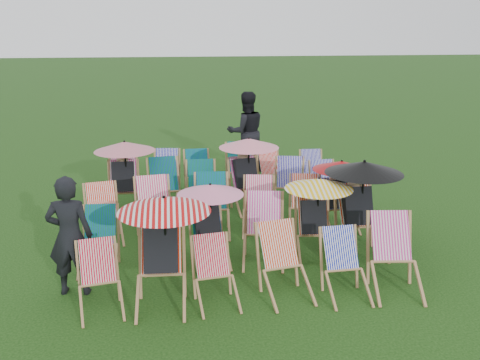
{
  "coord_description": "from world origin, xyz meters",
  "views": [
    {
      "loc": [
        -0.9,
        -8.5,
        3.48
      ],
      "look_at": [
        0.19,
        0.19,
        0.9
      ],
      "focal_mm": 40.0,
      "sensor_mm": 36.0,
      "label": 1
    }
  ],
  "objects": [
    {
      "name": "deckchair_13",
      "position": [
        -1.26,
        -0.03,
        0.49
      ],
      "size": [
        0.76,
        0.98,
        0.98
      ],
      "rotation": [
        0.0,
        0.0,
        0.13
      ],
      "color": "#A1774B",
      "rests_on": "ground"
    },
    {
      "name": "deckchair_15",
      "position": [
        0.5,
        0.08,
        0.45
      ],
      "size": [
        0.71,
        0.91,
        0.9
      ],
      "rotation": [
        0.0,
        0.0,
        -0.15
      ],
      "color": "#A1774B",
      "rests_on": "ground"
    },
    {
      "name": "person_rear",
      "position": [
        0.81,
        4.01,
        0.96
      ],
      "size": [
        1.03,
        0.85,
        1.93
      ],
      "primitive_type": "imported",
      "rotation": [
        0.0,
        0.0,
        3.28
      ],
      "color": "black",
      "rests_on": "ground"
    },
    {
      "name": "deckchair_11",
      "position": [
        1.94,
        -0.97,
        0.76
      ],
      "size": [
        1.21,
        1.27,
        1.44
      ],
      "rotation": [
        0.0,
        0.0,
        0.03
      ],
      "color": "#A1774B",
      "rests_on": "ground"
    },
    {
      "name": "deckchair_0",
      "position": [
        -1.89,
        -2.32,
        0.41
      ],
      "size": [
        0.68,
        0.85,
        0.83
      ],
      "rotation": [
        0.0,
        0.0,
        0.19
      ],
      "color": "#A1774B",
      "rests_on": "ground"
    },
    {
      "name": "deckchair_20",
      "position": [
        -0.43,
        1.17,
        0.47
      ],
      "size": [
        0.64,
        0.88,
        0.94
      ],
      "rotation": [
        0.0,
        0.0,
        -0.02
      ],
      "color": "#A1774B",
      "rests_on": "ground"
    },
    {
      "name": "deckchair_6",
      "position": [
        -2.06,
        -1.08,
        0.43
      ],
      "size": [
        0.6,
        0.82,
        0.87
      ],
      "rotation": [
        0.0,
        0.0,
        -0.04
      ],
      "color": "#A1774B",
      "rests_on": "ground"
    },
    {
      "name": "deckchair_22",
      "position": [
        1.29,
        1.23,
        0.47
      ],
      "size": [
        0.77,
        0.96,
        0.93
      ],
      "rotation": [
        0.0,
        0.0,
        -0.2
      ],
      "color": "#A1774B",
      "rests_on": "ground"
    },
    {
      "name": "deckchair_3",
      "position": [
        0.48,
        -2.23,
        0.46
      ],
      "size": [
        0.75,
        0.94,
        0.92
      ],
      "rotation": [
        0.0,
        0.0,
        0.19
      ],
      "color": "#A1774B",
      "rests_on": "ground"
    },
    {
      "name": "deckchair_28",
      "position": [
        1.17,
        2.41,
        0.41
      ],
      "size": [
        0.65,
        0.82,
        0.82
      ],
      "rotation": [
        0.0,
        0.0,
        0.16
      ],
      "color": "#A1774B",
      "rests_on": "ground"
    },
    {
      "name": "deckchair_10",
      "position": [
        1.19,
        -1.09,
        0.65
      ],
      "size": [
        1.04,
        1.09,
        1.23
      ],
      "rotation": [
        0.0,
        0.0,
        -0.09
      ],
      "color": "#A1774B",
      "rests_on": "ground"
    },
    {
      "name": "deckchair_9",
      "position": [
        0.38,
        -1.13,
        0.49
      ],
      "size": [
        0.79,
        0.99,
        0.98
      ],
      "rotation": [
        0.0,
        0.0,
        -0.18
      ],
      "color": "#A1774B",
      "rests_on": "ground"
    },
    {
      "name": "ground",
      "position": [
        0.0,
        0.0,
        0.0
      ],
      "size": [
        100.0,
        100.0,
        0.0
      ],
      "primitive_type": "plane",
      "color": "black",
      "rests_on": "ground"
    },
    {
      "name": "deckchair_27",
      "position": [
        0.49,
        2.39,
        0.5
      ],
      "size": [
        0.67,
        0.93,
        0.99
      ],
      "rotation": [
        0.0,
        0.0,
        -0.02
      ],
      "color": "#A1774B",
      "rests_on": "ground"
    },
    {
      "name": "deckchair_19",
      "position": [
        -1.1,
        1.21,
        0.5
      ],
      "size": [
        0.78,
        0.99,
        1.0
      ],
      "rotation": [
        0.0,
        0.0,
        0.14
      ],
      "color": "#A1774B",
      "rests_on": "ground"
    },
    {
      "name": "deckchair_12",
      "position": [
        -2.11,
        -0.0,
        0.45
      ],
      "size": [
        0.75,
        0.93,
        0.9
      ],
      "rotation": [
        0.0,
        0.0,
        0.2
      ],
      "color": "#A1774B",
      "rests_on": "ground"
    },
    {
      "name": "deckchair_25",
      "position": [
        -1.12,
        2.36,
        0.45
      ],
      "size": [
        0.7,
        0.9,
        0.91
      ],
      "rotation": [
        0.0,
        0.0,
        -0.12
      ],
      "color": "#A1774B",
      "rests_on": "ground"
    },
    {
      "name": "deckchair_7",
      "position": [
        -1.2,
        -1.08,
        0.42
      ],
      "size": [
        0.67,
        0.84,
        0.83
      ],
      "rotation": [
        0.0,
        0.0,
        0.16
      ],
      "color": "#A1774B",
      "rests_on": "ground"
    },
    {
      "name": "deckchair_17",
      "position": [
        1.92,
        0.06,
        0.63
      ],
      "size": [
        1.0,
        1.06,
        1.19
      ],
      "rotation": [
        0.0,
        0.0,
        0.09
      ],
      "color": "#A1774B",
      "rests_on": "ground"
    },
    {
      "name": "deckchair_14",
      "position": [
        -0.31,
        0.11,
        0.48
      ],
      "size": [
        0.69,
        0.93,
        0.97
      ],
      "rotation": [
        0.0,
        0.0,
        -0.06
      ],
      "color": "#A1774B",
      "rests_on": "ground"
    },
    {
      "name": "deckchair_5",
      "position": [
        1.96,
        -2.29,
        0.5
      ],
      "size": [
        0.75,
        0.98,
        0.99
      ],
      "rotation": [
        0.0,
        0.0,
        -0.11
      ],
      "color": "#A1774B",
      "rests_on": "ground"
    },
    {
      "name": "deckchair_18",
      "position": [
        -1.88,
        1.34,
        0.71
      ],
      "size": [
        1.14,
        1.19,
        1.35
      ],
      "rotation": [
        0.0,
        0.0,
        0.03
      ],
      "color": "#A1774B",
      "rests_on": "ground"
    },
    {
      "name": "deckchair_1",
      "position": [
        -1.11,
        -2.23,
        0.74
      ],
      "size": [
        1.18,
        1.23,
        1.4
      ],
      "rotation": [
        0.0,
        0.0,
        -0.04
      ],
      "color": "#A1774B",
      "rests_on": "ground"
    },
    {
      "name": "deckchair_23",
      "position": [
        2.03,
        1.17,
        0.43
      ],
      "size": [
        0.64,
        0.84,
        0.86
      ],
      "rotation": [
        0.0,
        0.0,
        0.09
      ],
      "color": "#A1774B",
      "rests_on": "ground"
    },
    {
      "name": "deckchair_2",
      "position": [
        -0.44,
        -2.31,
        0.41
      ],
      "size": [
        0.65,
        0.82,
        0.82
      ],
      "rotation": [
        0.0,
        0.0,
        0.15
      ],
      "color": "#A1774B",
      "rests_on": "ground"
    },
    {
      "name": "deckchair_29",
      "position": [
        2.04,
        2.31,
        0.41
      ],
      "size": [
        0.58,
        0.78,
        0.82
      ],
      "rotation": [
        0.0,
        0.0,
        -0.05
      ],
      "color": "#A1774B",
      "rests_on": "ground"
    },
    {
      "name": "deckchair_26",
      "position": [
        -0.43,
        2.29,
        0.45
      ],
      "size": [
        0.63,
        0.85,
        0.89
      ],
      "rotation": [
        0.0,
        0.0,
        0.05
      ],
      "color": "#A1774B",
      "rests_on": "ground"
    },
    {
      "name": "deckchair_16",
      "position": [
        1.32,
        0.06,
        0.45
      ],
      "size": [
        0.74,
        0.92,
        0.9
      ],
      "rotation": [
        0.0,
        0.0,
        -0.19
      ],
      "color": "#A1774B",
      "rests_on": "ground"
    },
    {
      "name": "deckchair_24",
      "position": [
        -1.97,
        2.33,
        0.49
      ],
      "size": [
        0.72,
        0.95,
        0.97
      ],
      "rotation": [
        0.0,
        0.0,
        0.09
      ],
      "color": "#A1774B",
      "rests_on": "ground"
    },
    {
      "name": "person_left",
      "position": [
        -2.3,
        -1.82,
        0.82
      ],
      "size": [
        0.62,
        0.43,
        1.63
      ],
      "primitive_type": "imported",
      "rotation": [
        0.0,
        0.0,
        3.07
      ],
      "color": "black",
      "rests_on": "ground"
    },
    {
      "name": "deckchair_21",
      "position": [
        0.48,
        1.27,
        0.72
      ],
      "size": [
        1.15,
        1.25,
        1.37
      ],
      "rotation": [
        0.0,
        0.0,
        0.19
      ],
      "color": "#A1774B",
      "rests_on": "ground"
    },
    {
      "name": "deckchair_4",
      "position": [
        1.27,
        -2.33,
        0.42
      ],
      "size": [
        0.6,
        0.81,
        0.85
      ],
      "rotation": [
        0.0,
        0.0,
        0.05
      ],
      "color": "#A1774B",
      "rests_on": "ground"
    },
    {
      "name": "deckchair_8",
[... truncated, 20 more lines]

